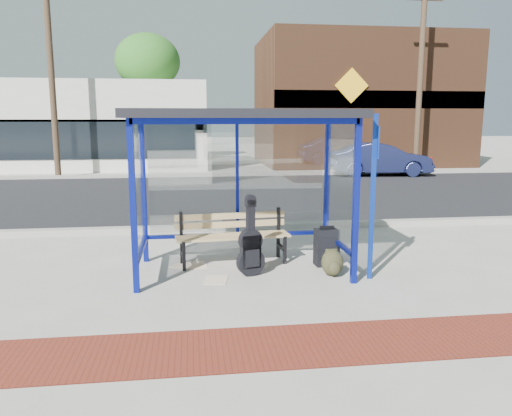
{
  "coord_description": "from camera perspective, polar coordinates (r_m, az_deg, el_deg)",
  "views": [
    {
      "loc": [
        -0.75,
        -7.28,
        2.27
      ],
      "look_at": [
        0.24,
        0.2,
        0.94
      ],
      "focal_mm": 35.0,
      "sensor_mm": 36.0,
      "label": 1
    }
  ],
  "objects": [
    {
      "name": "newspaper_a",
      "position": [
        7.98,
        -8.37,
        -6.62
      ],
      "size": [
        0.43,
        0.41,
        0.01
      ],
      "primitive_type": "cube",
      "rotation": [
        0.0,
        0.0,
        -0.6
      ],
      "color": "white",
      "rests_on": "ground"
    },
    {
      "name": "street_asphalt",
      "position": [
        15.47,
        -4.63,
        1.54
      ],
      "size": [
        60.0,
        10.0,
        0.0
      ],
      "primitive_type": "cube",
      "color": "black",
      "rests_on": "ground"
    },
    {
      "name": "sign_post",
      "position": [
        7.23,
        13.28,
        2.24
      ],
      "size": [
        0.14,
        0.29,
        2.36
      ],
      "rotation": [
        0.0,
        0.0,
        -0.31
      ],
      "color": "navy",
      "rests_on": "ground"
    },
    {
      "name": "backpack",
      "position": [
        7.48,
        8.76,
        -6.28
      ],
      "size": [
        0.34,
        0.31,
        0.4
      ],
      "rotation": [
        0.0,
        0.0,
        -0.03
      ],
      "color": "#2C2B18",
      "rests_on": "ground"
    },
    {
      "name": "ground",
      "position": [
        7.66,
        -1.56,
        -7.24
      ],
      "size": [
        120.0,
        120.0,
        0.0
      ],
      "primitive_type": "plane",
      "color": "#B2ADA0",
      "rests_on": "ground"
    },
    {
      "name": "utility_pole_west",
      "position": [
        21.42,
        -22.36,
        14.2
      ],
      "size": [
        1.6,
        0.24,
        8.0
      ],
      "color": "#4C3826",
      "rests_on": "ground"
    },
    {
      "name": "bus_shelter",
      "position": [
        7.39,
        -1.7,
        8.45
      ],
      "size": [
        3.3,
        1.8,
        2.42
      ],
      "color": "navy",
      "rests_on": "ground"
    },
    {
      "name": "curb_near",
      "position": [
        10.45,
        -3.21,
        -2.23
      ],
      "size": [
        60.0,
        0.25,
        0.12
      ],
      "primitive_type": "cube",
      "color": "gray",
      "rests_on": "ground"
    },
    {
      "name": "suitcase",
      "position": [
        7.96,
        8.07,
        -4.47
      ],
      "size": [
        0.38,
        0.26,
        0.64
      ],
      "rotation": [
        0.0,
        0.0,
        0.06
      ],
      "color": "black",
      "rests_on": "ground"
    },
    {
      "name": "newspaper_c",
      "position": [
        8.01,
        -6.92,
        -6.52
      ],
      "size": [
        0.38,
        0.46,
        0.01
      ],
      "primitive_type": "cube",
      "rotation": [
        0.0,
        0.0,
        1.68
      ],
      "color": "white",
      "rests_on": "ground"
    },
    {
      "name": "tree_right",
      "position": [
        32.3,
        17.41,
        15.22
      ],
      "size": [
        3.6,
        3.6,
        7.03
      ],
      "color": "#4C3826",
      "rests_on": "ground"
    },
    {
      "name": "storefront_white",
      "position": [
        26.58,
        -25.86,
        8.44
      ],
      "size": [
        18.0,
        6.04,
        4.0
      ],
      "color": "silver",
      "rests_on": "ground"
    },
    {
      "name": "fire_hydrant",
      "position": [
        23.8,
        19.3,
        4.83
      ],
      "size": [
        0.29,
        0.19,
        0.65
      ],
      "rotation": [
        0.0,
        0.0,
        -0.13
      ],
      "color": "#9E0E0B",
      "rests_on": "ground"
    },
    {
      "name": "utility_pole_east",
      "position": [
        22.94,
        18.27,
        14.12
      ],
      "size": [
        1.6,
        0.24,
        8.0
      ],
      "color": "#4C3826",
      "rests_on": "ground"
    },
    {
      "name": "curb_far",
      "position": [
        20.52,
        -5.36,
        3.78
      ],
      "size": [
        60.0,
        0.25,
        0.12
      ],
      "primitive_type": "cube",
      "color": "gray",
      "rests_on": "ground"
    },
    {
      "name": "bench",
      "position": [
        8.0,
        -2.72,
        -2.92
      ],
      "size": [
        1.84,
        0.62,
        0.85
      ],
      "rotation": [
        0.0,
        0.0,
        0.1
      ],
      "color": "black",
      "rests_on": "ground"
    },
    {
      "name": "newspaper_b",
      "position": [
        7.27,
        -4.61,
        -8.21
      ],
      "size": [
        0.4,
        0.47,
        0.01
      ],
      "primitive_type": "cube",
      "rotation": [
        0.0,
        0.0,
        -1.75
      ],
      "color": "white",
      "rests_on": "ground"
    },
    {
      "name": "parked_car",
      "position": [
        21.31,
        14.01,
        5.42
      ],
      "size": [
        4.17,
        1.7,
        1.35
      ],
      "primitive_type": "imported",
      "rotation": [
        0.0,
        0.0,
        1.5
      ],
      "color": "#181D44",
      "rests_on": "ground"
    },
    {
      "name": "tree_mid",
      "position": [
        29.54,
        -12.29,
        15.98
      ],
      "size": [
        3.6,
        3.6,
        7.03
      ],
      "color": "#4C3826",
      "rests_on": "ground"
    },
    {
      "name": "guitar_bag",
      "position": [
        7.35,
        -0.62,
        -4.61
      ],
      "size": [
        0.43,
        0.23,
        1.14
      ],
      "rotation": [
        0.0,
        0.0,
        0.28
      ],
      "color": "black",
      "rests_on": "ground"
    },
    {
      "name": "storefront_brown",
      "position": [
        27.23,
        11.51,
        11.77
      ],
      "size": [
        10.0,
        7.08,
        6.4
      ],
      "color": "#59331E",
      "rests_on": "ground"
    },
    {
      "name": "brick_paver_strip",
      "position": [
        5.26,
        1.48,
        -15.55
      ],
      "size": [
        60.0,
        1.0,
        0.01
      ],
      "primitive_type": "cube",
      "color": "maroon",
      "rests_on": "ground"
    },
    {
      "name": "far_sidewalk",
      "position": [
        22.41,
        -5.54,
        4.16
      ],
      "size": [
        60.0,
        4.0,
        0.01
      ],
      "primitive_type": "cube",
      "color": "#B2ADA0",
      "rests_on": "ground"
    }
  ]
}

